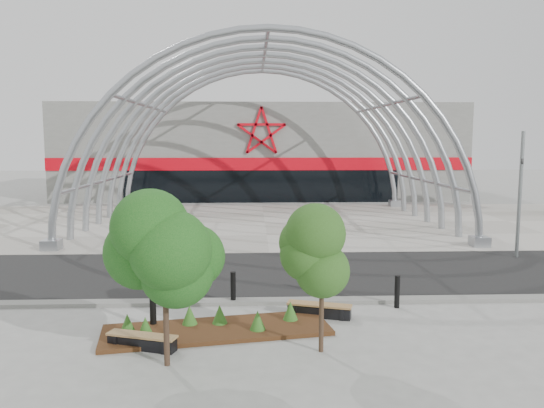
# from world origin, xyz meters

# --- Properties ---
(ground) EXTENTS (140.00, 140.00, 0.00)m
(ground) POSITION_xyz_m (0.00, 0.00, 0.00)
(ground) COLOR gray
(ground) RESTS_ON ground
(road) EXTENTS (140.00, 7.00, 0.02)m
(road) POSITION_xyz_m (0.00, 3.50, 0.01)
(road) COLOR black
(road) RESTS_ON ground
(forecourt) EXTENTS (60.00, 17.00, 0.04)m
(forecourt) POSITION_xyz_m (0.00, 15.50, 0.02)
(forecourt) COLOR #9F9A90
(forecourt) RESTS_ON ground
(kerb) EXTENTS (60.00, 0.50, 0.12)m
(kerb) POSITION_xyz_m (0.00, -0.25, 0.06)
(kerb) COLOR slate
(kerb) RESTS_ON ground
(arena_building) EXTENTS (34.00, 15.24, 8.00)m
(arena_building) POSITION_xyz_m (0.00, 33.45, 3.99)
(arena_building) COLOR slate
(arena_building) RESTS_ON ground
(vault_canopy) EXTENTS (20.80, 15.80, 20.36)m
(vault_canopy) POSITION_xyz_m (0.00, 15.50, 0.02)
(vault_canopy) COLOR #979BA0
(vault_canopy) RESTS_ON ground
(planting_bed) EXTENTS (6.21, 2.85, 0.63)m
(planting_bed) POSITION_xyz_m (-1.80, -2.67, 0.15)
(planting_bed) COLOR #341B0C
(planting_bed) RESTS_ON ground
(signal_pole) EXTENTS (0.19, 0.77, 5.43)m
(signal_pole) POSITION_xyz_m (10.65, 5.74, 2.84)
(signal_pole) COLOR gray
(signal_pole) RESTS_ON ground
(street_tree_0) EXTENTS (1.81, 1.81, 4.12)m
(street_tree_0) POSITION_xyz_m (-2.71, -4.72, 2.96)
(street_tree_0) COLOR #2F2118
(street_tree_0) RESTS_ON ground
(street_tree_1) EXTENTS (1.44, 1.44, 3.41)m
(street_tree_1) POSITION_xyz_m (0.88, -4.08, 2.45)
(street_tree_1) COLOR #322419
(street_tree_1) RESTS_ON ground
(bench_0) EXTENTS (1.80, 0.91, 0.37)m
(bench_0) POSITION_xyz_m (-3.47, -3.75, 0.18)
(bench_0) COLOR black
(bench_0) RESTS_ON ground
(bench_1) EXTENTS (1.89, 0.94, 0.39)m
(bench_1) POSITION_xyz_m (1.15, -1.57, 0.19)
(bench_1) COLOR black
(bench_1) RESTS_ON ground
(bollard_0) EXTENTS (0.18, 0.18, 1.10)m
(bollard_0) POSITION_xyz_m (-3.47, -2.29, 0.55)
(bollard_0) COLOR black
(bollard_0) RESTS_ON ground
(bollard_1) EXTENTS (0.15, 0.15, 0.95)m
(bollard_1) POSITION_xyz_m (-2.80, 0.57, 0.48)
(bollard_1) COLOR black
(bollard_1) RESTS_ON ground
(bollard_2) EXTENTS (0.16, 0.16, 1.01)m
(bollard_2) POSITION_xyz_m (-1.37, -0.24, 0.50)
(bollard_2) COLOR black
(bollard_2) RESTS_ON ground
(bollard_3) EXTENTS (0.14, 0.14, 0.89)m
(bollard_3) POSITION_xyz_m (1.85, 0.47, 0.45)
(bollard_3) COLOR black
(bollard_3) RESTS_ON ground
(bollard_4) EXTENTS (0.16, 0.16, 1.00)m
(bollard_4) POSITION_xyz_m (3.62, -0.84, 0.50)
(bollard_4) COLOR black
(bollard_4) RESTS_ON ground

